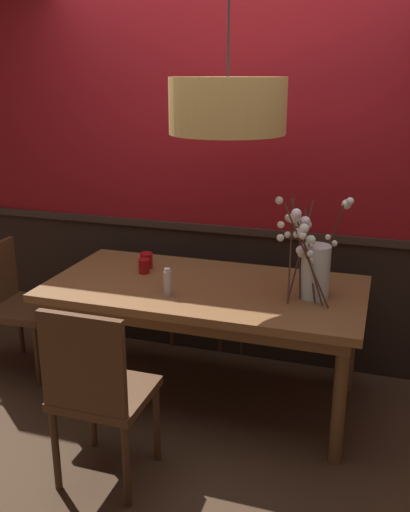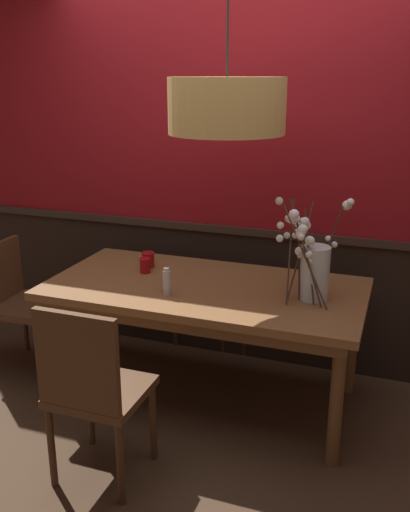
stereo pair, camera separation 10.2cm
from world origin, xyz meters
The scene contains 12 objects.
ground_plane centered at (0.00, 0.00, 0.00)m, with size 24.00×24.00×0.00m, color #422D1E.
back_wall centered at (0.00, 0.68, 1.31)m, with size 5.15×0.14×2.63m.
dining_table centered at (0.00, 0.00, 0.67)m, with size 1.86×0.93×0.76m.
chair_far_side_right centered at (0.24, 0.90, 0.50)m, with size 0.47×0.45×0.89m.
chair_near_side_left centered at (-0.24, -0.91, 0.53)m, with size 0.44×0.42×0.95m.
chair_far_side_left centered at (-0.28, 0.86, 0.52)m, with size 0.45×0.40×0.92m.
chair_head_west_end centered at (-1.33, -0.02, 0.50)m, with size 0.45×0.46×0.88m.
vase_with_blossoms centered at (0.62, 0.00, 0.95)m, with size 0.42×0.48×0.56m.
candle_holder_nearer_center centered at (-0.46, 0.19, 0.81)m, with size 0.08×0.08×0.10m.
candle_holder_nearer_edge centered at (-0.43, 0.08, 0.80)m, with size 0.07×0.07×0.10m.
condiment_bottle centered at (-0.15, -0.21, 0.83)m, with size 0.05×0.05×0.16m.
pendant_lamp centered at (0.15, -0.08, 1.79)m, with size 0.61×0.61×0.98m.
Camera 2 is at (1.06, -2.96, 1.94)m, focal length 39.90 mm.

